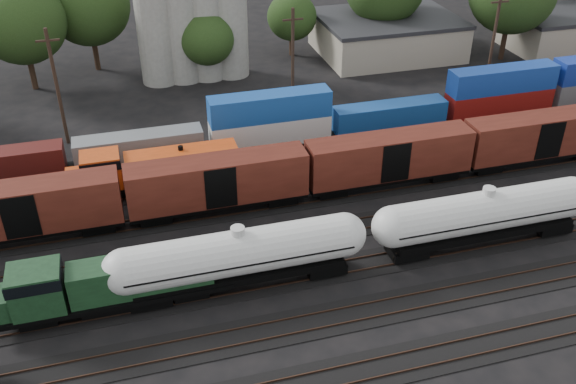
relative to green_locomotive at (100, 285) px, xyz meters
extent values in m
plane|color=black|center=(9.36, 5.00, -2.42)|extent=(600.00, 600.00, 0.00)
cube|color=#382319|center=(9.36, -9.28, -2.30)|extent=(180.00, 0.08, 0.16)
cube|color=black|center=(9.36, -5.00, -2.38)|extent=(180.00, 3.20, 0.08)
cube|color=#382319|center=(9.36, -5.72, -2.30)|extent=(180.00, 0.08, 0.16)
cube|color=#382319|center=(9.36, -4.28, -2.30)|extent=(180.00, 0.08, 0.16)
cube|color=black|center=(9.36, 0.00, -2.38)|extent=(180.00, 3.20, 0.08)
cube|color=#382319|center=(9.36, -0.72, -2.30)|extent=(180.00, 0.08, 0.16)
cube|color=#382319|center=(9.36, 0.72, -2.30)|extent=(180.00, 0.08, 0.16)
cube|color=black|center=(9.36, 5.00, -2.38)|extent=(180.00, 3.20, 0.08)
cube|color=#382319|center=(9.36, 4.28, -2.30)|extent=(180.00, 0.08, 0.16)
cube|color=#382319|center=(9.36, 5.72, -2.30)|extent=(180.00, 0.08, 0.16)
cube|color=black|center=(9.36, 10.00, -2.38)|extent=(180.00, 3.20, 0.08)
cube|color=#382319|center=(9.36, 9.28, -2.30)|extent=(180.00, 0.08, 0.16)
cube|color=#382319|center=(9.36, 10.72, -2.30)|extent=(180.00, 0.08, 0.16)
cube|color=black|center=(9.36, 15.00, -2.38)|extent=(180.00, 3.20, 0.08)
cube|color=#382319|center=(9.36, 14.28, -2.30)|extent=(180.00, 0.08, 0.16)
cube|color=#382319|center=(9.36, 15.72, -2.30)|extent=(180.00, 0.08, 0.16)
cube|color=black|center=(9.36, 20.00, -2.38)|extent=(180.00, 3.20, 0.08)
cube|color=#382319|center=(9.36, 19.28, -2.30)|extent=(180.00, 0.08, 0.16)
cube|color=#382319|center=(9.36, 20.72, -2.30)|extent=(180.00, 0.08, 0.16)
cube|color=black|center=(0.88, 0.00, -1.19)|extent=(15.95, 2.72, 0.38)
cube|color=black|center=(0.88, 0.00, -1.61)|extent=(4.69, 2.06, 0.75)
cube|color=#16341B|center=(2.79, 0.00, 0.26)|extent=(9.57, 2.25, 2.53)
cube|color=#16341B|center=(-3.91, 0.00, 0.55)|extent=(3.38, 2.72, 3.10)
cube|color=black|center=(-3.91, 0.00, 1.53)|extent=(3.47, 2.82, 0.84)
cube|color=#16341B|center=(-6.14, 0.00, -0.16)|extent=(1.50, 2.25, 1.69)
cylinder|color=black|center=(2.79, 0.00, 1.67)|extent=(0.47, 0.47, 0.47)
cube|color=black|center=(-4.23, 0.00, -1.80)|extent=(2.44, 1.88, 0.66)
cube|color=black|center=(5.98, 0.00, -1.80)|extent=(2.44, 1.88, 0.66)
cylinder|color=silver|center=(9.60, 0.00, 0.73)|extent=(15.71, 3.24, 3.24)
sphere|color=silver|center=(1.75, 0.00, 0.73)|extent=(3.24, 3.24, 3.24)
sphere|color=silver|center=(17.46, 0.00, 0.73)|extent=(3.24, 3.24, 3.24)
cylinder|color=silver|center=(9.60, 0.00, 2.58)|extent=(1.00, 1.00, 0.56)
cube|color=black|center=(9.60, 0.00, 0.73)|extent=(16.07, 3.39, 0.09)
cube|color=black|center=(9.60, 0.00, -1.05)|extent=(15.17, 2.45, 0.56)
cube|color=black|center=(3.17, 0.00, -1.72)|extent=(2.90, 2.23, 0.78)
cube|color=black|center=(16.03, 0.00, -1.72)|extent=(2.90, 2.23, 0.78)
cylinder|color=silver|center=(29.05, 0.00, 0.70)|extent=(15.50, 3.19, 3.19)
sphere|color=silver|center=(21.30, 0.00, 0.70)|extent=(3.19, 3.19, 3.19)
sphere|color=silver|center=(36.80, 0.00, 0.70)|extent=(3.19, 3.19, 3.19)
cylinder|color=silver|center=(29.05, 0.00, 2.51)|extent=(0.99, 0.99, 0.55)
cube|color=black|center=(29.05, 0.00, 0.70)|extent=(15.85, 3.35, 0.09)
cube|color=black|center=(29.05, 0.00, -1.07)|extent=(14.97, 2.42, 0.55)
cube|color=black|center=(22.71, 0.00, -1.73)|extent=(2.86, 2.20, 0.77)
cube|color=black|center=(35.39, 0.00, -1.73)|extent=(2.86, 2.20, 0.77)
cube|color=black|center=(5.64, 15.00, -1.22)|extent=(16.47, 2.65, 0.37)
cube|color=black|center=(5.64, 15.00, -1.63)|extent=(4.58, 2.01, 0.73)
cube|color=#BD3E10|center=(7.62, 15.00, 0.20)|extent=(9.88, 2.20, 2.47)
cube|color=#BD3E10|center=(0.70, 15.00, 0.48)|extent=(3.29, 2.65, 3.02)
cube|color=black|center=(0.70, 15.00, 1.44)|extent=(3.39, 2.75, 0.82)
cube|color=#BD3E10|center=(-1.60, 15.00, -0.21)|extent=(1.46, 2.20, 1.65)
cylinder|color=black|center=(7.62, 15.00, 1.58)|extent=(0.46, 0.46, 0.46)
cube|color=black|center=(0.37, 15.00, -1.81)|extent=(2.38, 1.83, 0.64)
cube|color=black|center=(10.91, 15.00, -1.81)|extent=(2.38, 1.83, 0.64)
cube|color=black|center=(-5.44, 10.00, -1.22)|extent=(15.00, 2.60, 0.40)
cube|color=#4A1A12|center=(-5.44, 10.00, 0.88)|extent=(15.00, 2.90, 3.80)
cube|color=black|center=(9.96, 10.00, -1.22)|extent=(15.00, 2.60, 0.40)
cube|color=#4A1A12|center=(9.96, 10.00, 0.88)|extent=(15.00, 2.90, 3.80)
cube|color=black|center=(25.36, 10.00, -1.22)|extent=(15.00, 2.60, 0.40)
cube|color=#4A1A12|center=(25.36, 10.00, 0.88)|extent=(15.00, 2.90, 3.80)
cube|color=black|center=(40.76, 10.00, -1.22)|extent=(15.00, 2.60, 0.40)
cube|color=#4A1A12|center=(40.76, 10.00, 0.88)|extent=(15.00, 2.90, 3.80)
cube|color=black|center=(9.36, 20.00, -1.92)|extent=(160.00, 2.60, 0.60)
cube|color=slate|center=(4.23, 20.00, -0.32)|extent=(12.00, 2.40, 2.60)
cube|color=silver|center=(17.03, 20.00, -0.32)|extent=(12.00, 2.40, 2.60)
cube|color=#154697|center=(17.03, 20.00, 2.28)|extent=(12.00, 2.40, 2.60)
cube|color=navy|center=(29.83, 20.00, -0.32)|extent=(12.00, 2.40, 2.60)
cube|color=maroon|center=(42.63, 20.00, -0.32)|extent=(12.00, 2.40, 2.60)
cube|color=navy|center=(42.63, 20.00, 2.28)|extent=(12.00, 2.40, 2.60)
cylinder|color=gray|center=(8.36, 41.00, 6.58)|extent=(4.40, 4.40, 18.00)
cylinder|color=gray|center=(11.36, 41.00, 6.58)|extent=(4.40, 4.40, 18.00)
cylinder|color=gray|center=(14.36, 41.00, 6.58)|extent=(4.40, 4.40, 18.00)
cylinder|color=gray|center=(17.36, 41.00, 6.58)|extent=(4.40, 4.40, 18.00)
cube|color=#9E937F|center=(39.36, 43.00, -0.12)|extent=(18.00, 14.00, 4.60)
cube|color=#232326|center=(39.36, 43.00, 2.43)|extent=(18.36, 14.28, 0.50)
cube|color=#9E937F|center=(64.36, 38.00, -0.12)|extent=(16.00, 10.00, 4.60)
cube|color=#232326|center=(64.36, 38.00, 2.43)|extent=(16.32, 10.20, 0.50)
cylinder|color=black|center=(-6.57, 42.92, -0.54)|extent=(0.70, 0.70, 3.76)
ellipsoid|color=#233C16|center=(-6.57, 42.92, 5.78)|extent=(10.21, 10.21, 9.68)
cylinder|color=black|center=(0.96, 47.47, -0.54)|extent=(0.70, 0.70, 3.77)
ellipsoid|color=#233C16|center=(0.96, 47.47, 5.78)|extent=(10.22, 10.22, 9.68)
cylinder|color=black|center=(14.24, 39.71, -1.21)|extent=(0.70, 0.70, 2.43)
ellipsoid|color=#233C16|center=(14.24, 39.71, 2.88)|extent=(6.60, 6.60, 6.26)
cylinder|color=black|center=(26.66, 45.72, -1.21)|extent=(0.70, 0.70, 2.43)
ellipsoid|color=#233C16|center=(26.66, 45.72, 2.88)|extent=(6.60, 6.60, 6.26)
cylinder|color=black|center=(39.40, 44.94, -0.44)|extent=(0.70, 0.70, 3.97)
cylinder|color=black|center=(53.42, 36.56, -0.37)|extent=(0.70, 0.70, 4.10)
cylinder|color=black|center=(62.54, 48.54, -0.86)|extent=(0.70, 0.70, 3.13)
cylinder|color=black|center=(-2.64, 27.00, 3.58)|extent=(0.36, 0.36, 12.00)
cube|color=black|center=(-2.64, 27.00, 8.38)|extent=(2.20, 0.18, 0.18)
cylinder|color=black|center=(21.36, 27.00, 3.58)|extent=(0.36, 0.36, 12.00)
cube|color=black|center=(21.36, 27.00, 8.38)|extent=(2.20, 0.18, 0.18)
cylinder|color=black|center=(45.36, 27.00, 3.58)|extent=(0.36, 0.36, 12.00)
cube|color=black|center=(45.36, 27.00, 8.38)|extent=(2.20, 0.18, 0.18)
camera|label=1|loc=(3.15, -35.50, 28.13)|focal=40.00mm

